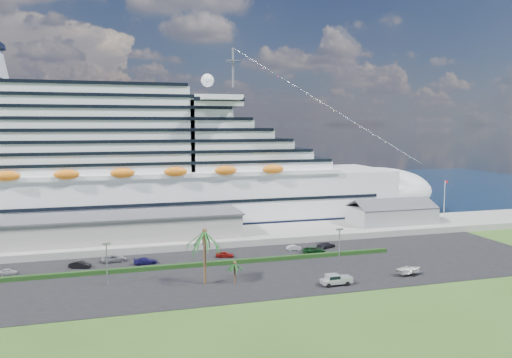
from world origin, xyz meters
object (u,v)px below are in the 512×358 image
object	(u,v)px
pickup_truck	(336,279)
boat_trailer	(410,269)
cruise_ship	(130,172)
parked_car_3	(145,261)

from	to	relation	value
pickup_truck	boat_trailer	distance (m)	17.22
cruise_ship	parked_car_3	xyz separation A→B (m)	(1.37, -42.89, -15.84)
boat_trailer	parked_car_3	bearing A→B (deg)	155.68
pickup_truck	parked_car_3	bearing A→B (deg)	143.86
cruise_ship	pickup_truck	distance (m)	77.87
cruise_ship	pickup_truck	world-z (taller)	cruise_ship
parked_car_3	pickup_truck	bearing A→B (deg)	-127.17
cruise_ship	boat_trailer	distance (m)	85.67
cruise_ship	pickup_truck	bearing A→B (deg)	-62.45
pickup_truck	boat_trailer	size ratio (longest dim) A/B	0.93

